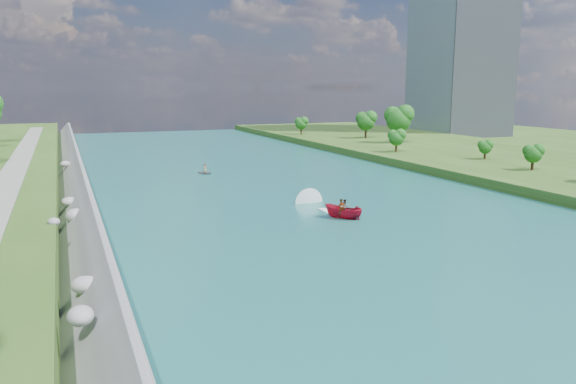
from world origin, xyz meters
name	(u,v)px	position (x,y,z in m)	size (l,w,h in m)	color
ground	(390,245)	(0.00, 0.00, 0.00)	(260.00, 260.00, 0.00)	#2D5119
river_water	(302,203)	(0.00, 20.00, 0.05)	(55.00, 240.00, 0.10)	#1A5E63
riprap_bank	(75,207)	(-25.87, 19.13, 1.82)	(4.08, 236.00, 4.50)	slate
riverside_path	(2,193)	(-32.50, 20.00, 3.55)	(3.00, 200.00, 0.10)	gray
office_tower	(461,31)	(82.50, 95.00, 30.00)	(22.00, 22.00, 60.00)	gray
trees_east	(536,139)	(40.77, 23.87, 6.13)	(15.96, 140.47, 11.21)	#165416
motorboat	(337,209)	(0.74, 11.89, 0.83)	(3.95, 18.99, 2.22)	#AD0D24
raft	(205,172)	(-5.42, 46.96, 0.48)	(3.01, 3.38, 1.70)	gray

